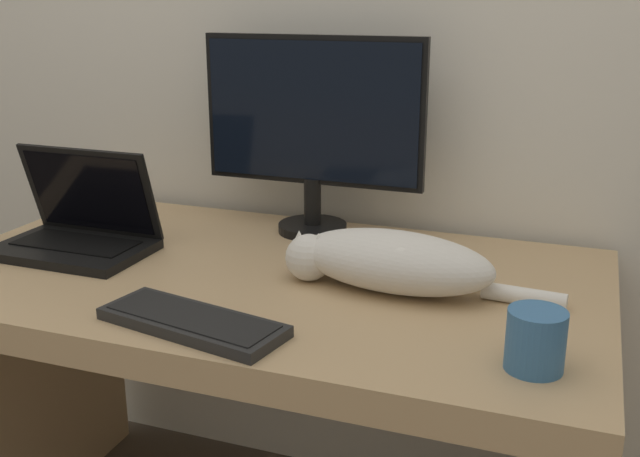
{
  "coord_description": "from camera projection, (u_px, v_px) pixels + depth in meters",
  "views": [
    {
      "loc": [
        0.6,
        -0.91,
        1.26
      ],
      "look_at": [
        0.14,
        0.34,
        0.84
      ],
      "focal_mm": 42.0,
      "sensor_mm": 36.0,
      "label": 1
    }
  ],
  "objects": [
    {
      "name": "external_keyboard",
      "position": [
        192.0,
        322.0,
        1.25
      ],
      "size": [
        0.35,
        0.18,
        0.02
      ],
      "rotation": [
        0.0,
        0.0,
        -0.19
      ],
      "color": "black",
      "rests_on": "desk"
    },
    {
      "name": "cat",
      "position": [
        389.0,
        260.0,
        1.4
      ],
      "size": [
        0.53,
        0.19,
        0.11
      ],
      "rotation": [
        0.0,
        0.0,
        -0.08
      ],
      "color": "silver",
      "rests_on": "desk"
    },
    {
      "name": "monitor",
      "position": [
        313.0,
        125.0,
        1.69
      ],
      "size": [
        0.52,
        0.16,
        0.45
      ],
      "color": "black",
      "rests_on": "desk"
    },
    {
      "name": "laptop",
      "position": [
        78.0,
        231.0,
        1.62
      ],
      "size": [
        0.32,
        0.22,
        0.22
      ],
      "rotation": [
        0.0,
        0.0,
        -0.01
      ],
      "color": "black",
      "rests_on": "desk"
    },
    {
      "name": "coffee_mug",
      "position": [
        536.0,
        340.0,
        1.1
      ],
      "size": [
        0.09,
        0.09,
        0.09
      ],
      "color": "teal",
      "rests_on": "desk"
    },
    {
      "name": "desk",
      "position": [
        265.0,
        342.0,
        1.56
      ],
      "size": [
        1.35,
        0.77,
        0.73
      ],
      "color": "tan",
      "rests_on": "ground_plane"
    }
  ]
}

